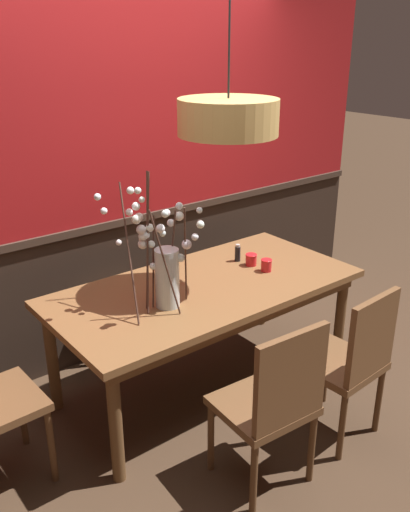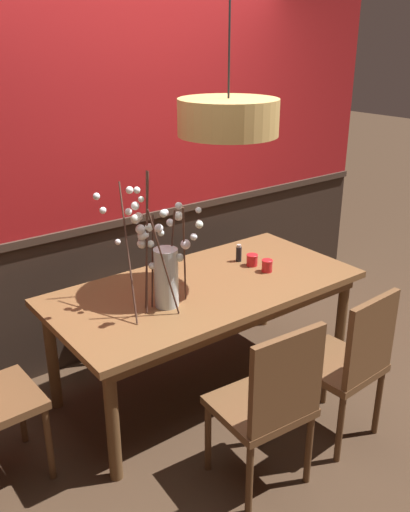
% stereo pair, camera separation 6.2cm
% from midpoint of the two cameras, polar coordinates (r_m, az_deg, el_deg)
% --- Properties ---
extents(ground_plane, '(24.00, 24.00, 0.00)m').
position_cam_midpoint_polar(ground_plane, '(3.81, 0.48, -13.05)').
color(ground_plane, '#422D1E').
extents(back_wall, '(4.42, 0.14, 2.64)m').
position_cam_midpoint_polar(back_wall, '(3.90, -6.92, 8.87)').
color(back_wall, '#2D2119').
rests_on(back_wall, ground).
extents(dining_table, '(1.94, 0.95, 0.74)m').
position_cam_midpoint_polar(dining_table, '(3.48, 0.51, -4.16)').
color(dining_table, brown).
rests_on(dining_table, ground).
extents(chair_far_side_left, '(0.47, 0.46, 0.88)m').
position_cam_midpoint_polar(chair_far_side_left, '(4.12, -10.19, -2.53)').
color(chair_far_side_left, brown).
rests_on(chair_far_side_left, ground).
extents(chair_near_side_left, '(0.47, 0.45, 0.94)m').
position_cam_midpoint_polar(chair_near_side_left, '(2.81, 7.35, -14.59)').
color(chair_near_side_left, brown).
rests_on(chair_near_side_left, ground).
extents(chair_near_side_right, '(0.44, 0.46, 0.94)m').
position_cam_midpoint_polar(chair_near_side_right, '(3.20, 15.10, -10.29)').
color(chair_near_side_right, brown).
rests_on(chair_near_side_right, ground).
extents(vase_with_blossoms, '(0.51, 0.44, 0.77)m').
position_cam_midpoint_polar(vase_with_blossoms, '(3.10, -3.80, -1.08)').
color(vase_with_blossoms, silver).
rests_on(vase_with_blossoms, dining_table).
extents(candle_holder_nearer_center, '(0.08, 0.08, 0.08)m').
position_cam_midpoint_polar(candle_holder_nearer_center, '(3.72, 5.35, -0.40)').
color(candle_holder_nearer_center, red).
rests_on(candle_holder_nearer_center, dining_table).
extents(candle_holder_nearer_edge, '(0.07, 0.07, 0.08)m').
position_cam_midpoint_polar(candle_holder_nearer_edge, '(3.64, 6.90, -0.99)').
color(candle_holder_nearer_edge, red).
rests_on(candle_holder_nearer_edge, dining_table).
extents(condiment_bottle, '(0.04, 0.04, 0.12)m').
position_cam_midpoint_polar(condiment_bottle, '(3.78, 3.97, 0.27)').
color(condiment_bottle, black).
rests_on(condiment_bottle, dining_table).
extents(pendant_lamp, '(0.57, 0.57, 0.99)m').
position_cam_midpoint_polar(pendant_lamp, '(3.17, 2.98, 14.09)').
color(pendant_lamp, tan).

